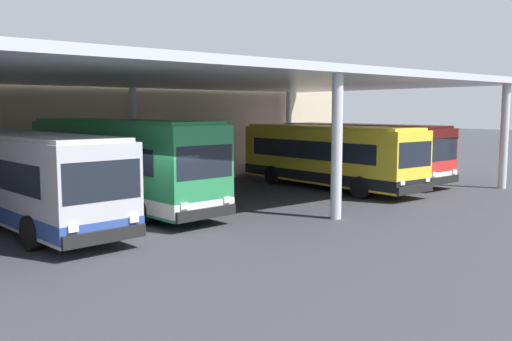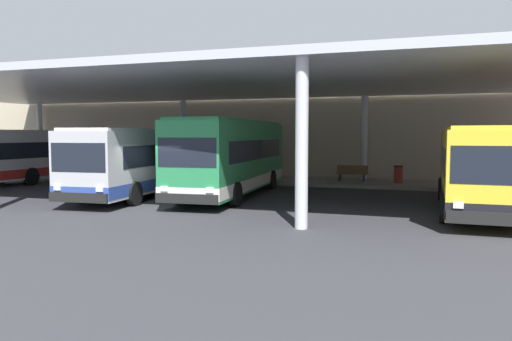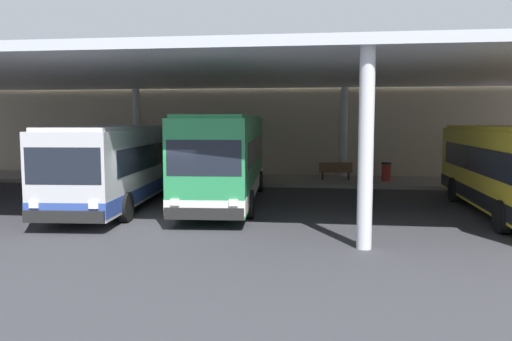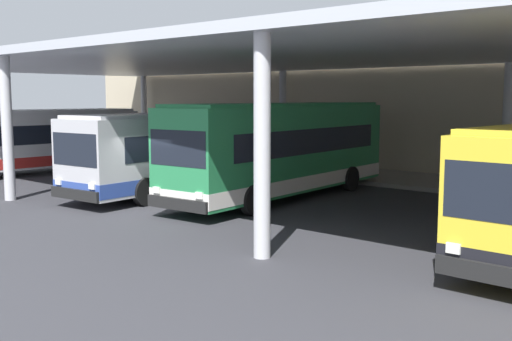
% 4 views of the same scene
% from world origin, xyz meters
% --- Properties ---
extents(ground_plane, '(200.00, 200.00, 0.00)m').
position_xyz_m(ground_plane, '(0.00, 0.00, 0.00)').
color(ground_plane, '#333338').
extents(platform_kerb, '(42.00, 4.50, 0.18)m').
position_xyz_m(platform_kerb, '(0.00, 11.75, 0.09)').
color(platform_kerb, gray).
rests_on(platform_kerb, ground).
extents(station_building_facade, '(48.00, 1.60, 7.16)m').
position_xyz_m(station_building_facade, '(0.00, 15.00, 3.58)').
color(station_building_facade, '#C1B293').
rests_on(station_building_facade, ground).
extents(canopy_shelter, '(40.00, 17.00, 5.55)m').
position_xyz_m(canopy_shelter, '(0.00, 5.50, 5.31)').
color(canopy_shelter, silver).
rests_on(canopy_shelter, ground).
extents(bus_second_bay, '(3.34, 10.69, 3.17)m').
position_xyz_m(bus_second_bay, '(-2.93, 3.15, 1.66)').
color(bus_second_bay, '#B7B7BC').
rests_on(bus_second_bay, ground).
extents(bus_middle_bay, '(3.36, 11.49, 3.57)m').
position_xyz_m(bus_middle_bay, '(1.05, 4.59, 1.84)').
color(bus_middle_bay, '#28844C').
rests_on(bus_middle_bay, ground).
extents(bus_far_bay, '(2.81, 10.56, 3.17)m').
position_xyz_m(bus_far_bay, '(11.65, 3.12, 1.66)').
color(bus_far_bay, yellow).
rests_on(bus_far_bay, ground).
extents(bench_waiting, '(1.80, 0.45, 0.92)m').
position_xyz_m(bench_waiting, '(5.69, 11.82, 0.66)').
color(bench_waiting, brown).
rests_on(bench_waiting, platform_kerb).
extents(trash_bin, '(0.52, 0.52, 0.98)m').
position_xyz_m(trash_bin, '(8.33, 11.54, 0.68)').
color(trash_bin, maroon).
rests_on(trash_bin, platform_kerb).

